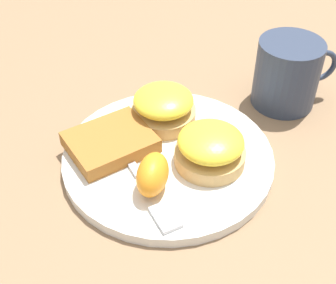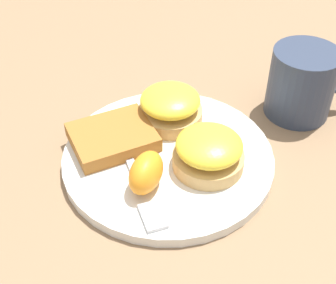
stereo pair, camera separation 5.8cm
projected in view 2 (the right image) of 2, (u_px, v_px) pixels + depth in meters
name	position (u px, v px, depth m)	size (l,w,h in m)	color
ground_plane	(168.00, 162.00, 0.60)	(1.10, 1.10, 0.00)	#846647
plate	(168.00, 158.00, 0.60)	(0.27, 0.27, 0.01)	silver
sandwich_benedict_left	(209.00, 152.00, 0.56)	(0.09, 0.09, 0.05)	tan
sandwich_benedict_right	(170.00, 107.00, 0.63)	(0.09, 0.09, 0.05)	tan
hashbrown_patty	(113.00, 137.00, 0.60)	(0.10, 0.08, 0.02)	#9E6328
orange_wedge	(146.00, 173.00, 0.54)	(0.06, 0.04, 0.04)	orange
fork	(137.00, 178.00, 0.56)	(0.06, 0.19, 0.00)	silver
cup	(302.00, 83.00, 0.65)	(0.12, 0.09, 0.10)	#2D384C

